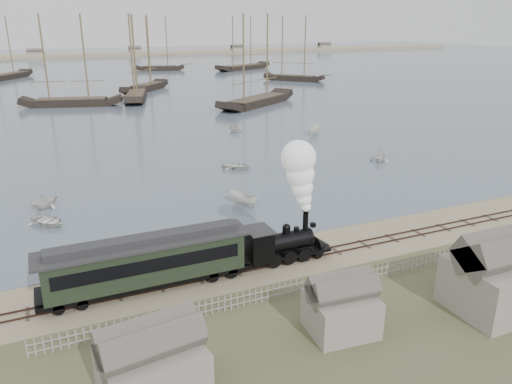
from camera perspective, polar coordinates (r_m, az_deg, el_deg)
name	(u,v)px	position (r m, az deg, el deg)	size (l,w,h in m)	color
ground	(239,258)	(41.39, -1.95, -7.54)	(600.00, 600.00, 0.00)	gray
harbor_water	(70,72)	(205.67, -20.50, 12.77)	(600.00, 336.00, 0.06)	#485868
rail_track	(249,268)	(39.73, -0.86, -8.67)	(120.00, 1.80, 0.16)	#38231E
picket_fence_west	(187,321)	(33.84, -7.90, -14.35)	(19.00, 0.10, 1.20)	slate
picket_fence_east	(421,268)	(41.87, 18.38, -8.27)	(15.00, 0.10, 1.20)	slate
shed_mid	(340,331)	(33.03, 9.56, -15.37)	(4.00, 3.50, 3.60)	slate
shed_right	(493,308)	(38.37, 25.49, -11.88)	(6.00, 5.00, 5.10)	slate
far_spit	(57,58)	(285.31, -21.77, 14.07)	(500.00, 20.00, 1.80)	tan
locomotive	(298,209)	(39.65, 4.79, -1.93)	(7.60, 2.84, 9.47)	black
passenger_coach	(146,261)	(36.68, -12.42, -7.68)	(15.08, 2.91, 3.66)	black
beached_dinghy	(94,282)	(38.91, -18.00, -9.76)	(3.73, 2.66, 0.77)	silver
rowboat_0	(48,221)	(51.39, -22.68, -3.07)	(3.82, 2.73, 0.79)	silver
rowboat_1	(44,200)	(55.96, -23.03, -0.88)	(3.13, 2.70, 1.65)	silver
rowboat_2	(243,199)	(52.42, -1.49, -0.78)	(3.48, 1.31, 1.34)	silver
rowboat_3	(237,166)	(65.25, -2.22, 2.99)	(3.81, 2.72, 0.79)	silver
rowboat_4	(380,156)	(70.73, 14.04, 4.06)	(3.13, 2.70, 1.65)	silver
rowboat_5	(314,130)	(85.91, 6.69, 7.06)	(3.92, 1.47, 1.51)	silver
rowboat_7	(234,127)	(87.20, -2.54, 7.39)	(3.13, 2.70, 1.65)	silver
schooner_2	(67,60)	(120.74, -20.82, 13.88)	(22.12, 5.10, 20.00)	black
schooner_3	(133,57)	(125.80, -13.87, 14.70)	(20.71, 4.78, 20.00)	black
schooner_4	(257,60)	(114.68, 0.12, 14.86)	(25.71, 5.93, 20.00)	black
schooner_5	(295,48)	(162.84, 4.44, 16.06)	(19.45, 4.49, 20.00)	black
schooner_7	(2,47)	(186.16, -27.05, 14.50)	(22.91, 5.29, 20.00)	black
schooner_8	(158,43)	(200.05, -11.14, 16.33)	(18.83, 4.35, 20.00)	black
schooner_9	(243,43)	(200.16, -1.52, 16.67)	(26.03, 6.01, 20.00)	black
schooner_10	(143,53)	(141.89, -12.84, 15.22)	(20.27, 4.68, 20.00)	black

